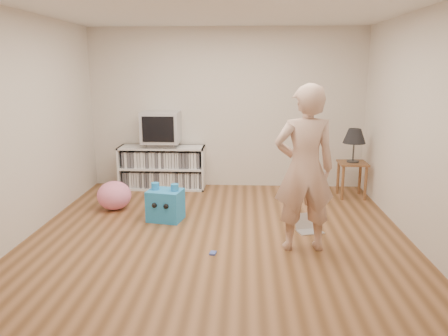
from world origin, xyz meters
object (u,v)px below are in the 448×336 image
side_table (352,171)px  laptop (308,226)px  media_unit (163,167)px  crt_tv (161,127)px  plush_blue (165,205)px  plush_pink (114,195)px  dvd_deck (162,144)px  table_lamp (354,137)px  person (304,169)px

side_table → laptop: (-0.86, -1.49, -0.36)m
media_unit → crt_tv: (0.00, -0.02, 0.67)m
side_table → plush_blue: (-2.68, -1.19, -0.20)m
laptop → plush_pink: 2.72m
media_unit → plush_blue: bearing=-78.3°
dvd_deck → crt_tv: crt_tv is taller
table_lamp → crt_tv: bearing=173.1°
side_table → plush_pink: size_ratio=1.16×
crt_tv → person: person is taller
side_table → plush_pink: bearing=-167.4°
dvd_deck → plush_pink: dvd_deck is taller
dvd_deck → side_table: 3.05m
media_unit → dvd_deck: bearing=-90.0°
plush_blue → dvd_deck: bearing=113.6°
dvd_deck → table_lamp: (3.01, -0.37, 0.21)m
media_unit → table_lamp: (3.01, -0.39, 0.59)m
plush_blue → plush_pink: 0.90m
media_unit → person: 3.19m
plush_blue → table_lamp: bearing=35.7°
plush_pink → table_lamp: bearing=12.6°
media_unit → crt_tv: crt_tv is taller
person → plush_blue: bearing=-32.8°
person → plush_pink: bearing=-33.0°
side_table → table_lamp: (-0.00, 0.00, 0.53)m
dvd_deck → plush_blue: dvd_deck is taller
media_unit → plush_blue: media_unit is taller
laptop → media_unit: bearing=122.9°
laptop → person: bearing=-121.6°
table_lamp → media_unit: bearing=172.7°
crt_tv → plush_blue: crt_tv is taller
side_table → person: (-1.01, -2.03, 0.49)m
crt_tv → person: size_ratio=0.33×
media_unit → laptop: 2.87m
dvd_deck → crt_tv: (0.00, -0.00, 0.29)m
side_table → plush_blue: 2.94m
media_unit → table_lamp: size_ratio=2.72×
crt_tv → side_table: size_ratio=1.09×
crt_tv → plush_pink: 1.49m
side_table → table_lamp: size_ratio=1.07×
media_unit → crt_tv: bearing=-90.0°
media_unit → dvd_deck: dvd_deck is taller
dvd_deck → crt_tv: size_ratio=0.75×
crt_tv → laptop: size_ratio=1.69×
crt_tv → table_lamp: size_ratio=1.17×
person → plush_pink: size_ratio=3.80×
laptop → crt_tv: bearing=123.2°
crt_tv → person: (2.00, -2.40, -0.12)m
table_lamp → person: bearing=-116.4°
dvd_deck → person: size_ratio=0.25×
media_unit → table_lamp: 3.09m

